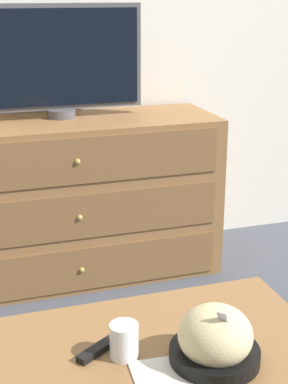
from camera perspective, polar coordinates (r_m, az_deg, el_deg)
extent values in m
plane|color=#474C56|center=(3.16, -8.26, -5.70)|extent=(12.00, 12.00, 0.00)
cube|color=olive|center=(2.78, -7.29, -0.74)|extent=(1.39, 0.47, 0.76)
cube|color=brown|center=(2.67, -6.09, -7.48)|extent=(1.28, 0.01, 0.20)
sphere|color=tan|center=(2.66, -6.06, -7.54)|extent=(0.02, 0.02, 0.02)
cube|color=brown|center=(2.56, -6.28, -2.43)|extent=(1.28, 0.01, 0.20)
sphere|color=tan|center=(2.56, -6.25, -2.48)|extent=(0.02, 0.02, 0.02)
cube|color=brown|center=(2.48, -6.49, 2.98)|extent=(1.28, 0.01, 0.20)
sphere|color=tan|center=(2.48, -6.46, 2.95)|extent=(0.02, 0.02, 0.02)
cylinder|color=#515156|center=(2.74, -8.01, 7.56)|extent=(0.13, 0.13, 0.04)
cube|color=#515156|center=(2.71, -8.29, 12.79)|extent=(0.76, 0.04, 0.46)
cube|color=black|center=(2.69, -8.21, 12.74)|extent=(0.72, 0.01, 0.42)
cube|color=olive|center=(1.55, 0.46, -15.26)|extent=(0.91, 0.54, 0.02)
cylinder|color=brown|center=(1.99, 10.16, -14.68)|extent=(0.04, 0.04, 0.43)
cylinder|color=black|center=(1.50, 6.84, -15.38)|extent=(0.22, 0.22, 0.04)
ellipsoid|color=beige|center=(1.47, 6.93, -13.59)|extent=(0.18, 0.18, 0.15)
cube|color=silver|center=(1.45, 8.00, -13.42)|extent=(0.06, 0.06, 0.13)
cube|color=silver|center=(1.40, 7.62, -11.94)|extent=(0.03, 0.03, 0.03)
cylinder|color=#9E6638|center=(1.50, -1.94, -14.76)|extent=(0.06, 0.06, 0.06)
cylinder|color=white|center=(1.49, -1.95, -14.21)|extent=(0.07, 0.07, 0.09)
cube|color=silver|center=(1.44, 2.31, -17.53)|extent=(0.17, 0.17, 0.00)
cube|color=black|center=(1.54, -4.13, -14.76)|extent=(0.15, 0.11, 0.02)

